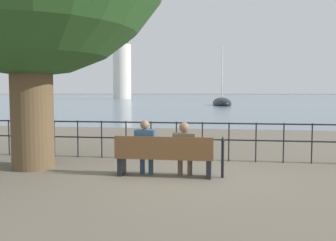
% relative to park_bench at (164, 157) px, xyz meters
% --- Properties ---
extents(ground_plane, '(1000.00, 1000.00, 0.00)m').
position_rel_park_bench_xyz_m(ground_plane, '(0.00, 0.07, -0.44)').
color(ground_plane, '#706656').
extents(harbor_water, '(600.00, 300.00, 0.01)m').
position_rel_park_bench_xyz_m(harbor_water, '(0.00, 160.87, -0.44)').
color(harbor_water, slate).
rests_on(harbor_water, ground_plane).
extents(park_bench, '(2.15, 0.45, 0.90)m').
position_rel_park_bench_xyz_m(park_bench, '(0.00, 0.00, 0.00)').
color(park_bench, brown).
rests_on(park_bench, ground_plane).
extents(seated_person_left, '(0.44, 0.35, 1.23)m').
position_rel_park_bench_xyz_m(seated_person_left, '(-0.44, 0.08, 0.23)').
color(seated_person_left, navy).
rests_on(seated_person_left, ground_plane).
extents(seated_person_right, '(0.48, 0.35, 1.20)m').
position_rel_park_bench_xyz_m(seated_person_right, '(0.44, 0.08, 0.22)').
color(seated_person_right, brown).
rests_on(seated_person_right, ground_plane).
extents(promenade_railing, '(12.77, 0.04, 1.05)m').
position_rel_park_bench_xyz_m(promenade_railing, '(-0.00, 2.08, 0.25)').
color(promenade_railing, black).
rests_on(promenade_railing, ground_plane).
extents(closed_umbrella, '(0.09, 0.09, 0.91)m').
position_rel_park_bench_xyz_m(closed_umbrella, '(1.27, 0.10, 0.06)').
color(closed_umbrella, black).
rests_on(closed_umbrella, ground_plane).
extents(sailboat_3, '(3.59, 8.36, 8.80)m').
position_rel_park_bench_xyz_m(sailboat_3, '(0.81, 45.81, -0.10)').
color(sailboat_3, black).
rests_on(sailboat_3, ground_plane).
extents(harbor_lighthouse, '(5.07, 5.07, 18.75)m').
position_rel_park_bench_xyz_m(harbor_lighthouse, '(-27.77, 95.51, 8.27)').
color(harbor_lighthouse, silver).
rests_on(harbor_lighthouse, ground_plane).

